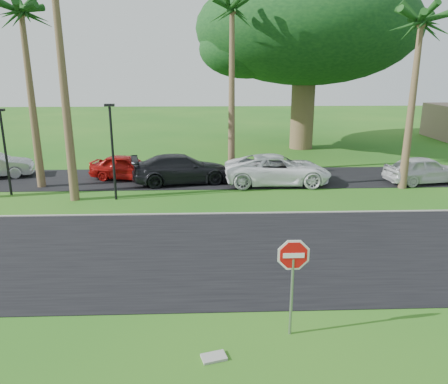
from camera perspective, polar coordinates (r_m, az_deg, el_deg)
name	(u,v)px	position (r m, az deg, el deg)	size (l,w,h in m)	color
ground	(256,277)	(13.87, 4.21, -11.03)	(120.00, 120.00, 0.00)	#195916
road	(250,251)	(15.66, 3.41, -7.67)	(120.00, 8.00, 0.02)	black
parking_strip	(233,178)	(25.59, 1.15, 1.85)	(120.00, 5.00, 0.02)	black
curb	(241,213)	(19.41, 2.26, -2.79)	(120.00, 0.12, 0.06)	gray
stop_sign_near	(293,268)	(10.50, 8.99, -9.75)	(1.05, 0.07, 2.62)	gray
palm_left_mid	(21,16)	(25.06, -24.94, 20.13)	(5.00, 5.00, 10.00)	brown
palm_center	(232,13)	(26.45, 1.07, 22.30)	(5.00, 5.00, 10.50)	brown
palm_right_near	(421,26)	(24.67, 24.34, 19.14)	(5.00, 5.00, 9.50)	brown
canopy_tree	(306,29)	(35.16, 10.72, 20.16)	(16.50, 16.50, 13.12)	brown
streetlight_left	(5,146)	(24.26, -26.72, 5.34)	(0.45, 0.25, 4.34)	black
streetlight_right	(112,146)	(21.56, -14.38, 5.83)	(0.45, 0.25, 4.64)	black
car_red	(127,167)	(25.76, -12.58, 3.17)	(1.68, 4.18, 1.42)	#A6100D
car_dark	(182,169)	(24.46, -5.56, 2.99)	(2.22, 5.46, 1.58)	black
car_minivan	(278,170)	(24.28, 7.01, 2.89)	(2.69, 5.83, 1.62)	white
car_pickup	(424,170)	(26.78, 24.65, 2.64)	(1.77, 4.41, 1.50)	silver
utility_slab	(214,357)	(10.49, -1.33, -20.76)	(0.55, 0.35, 0.06)	gray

